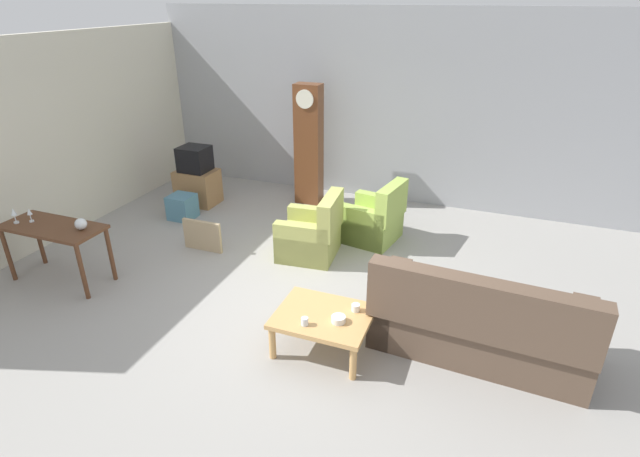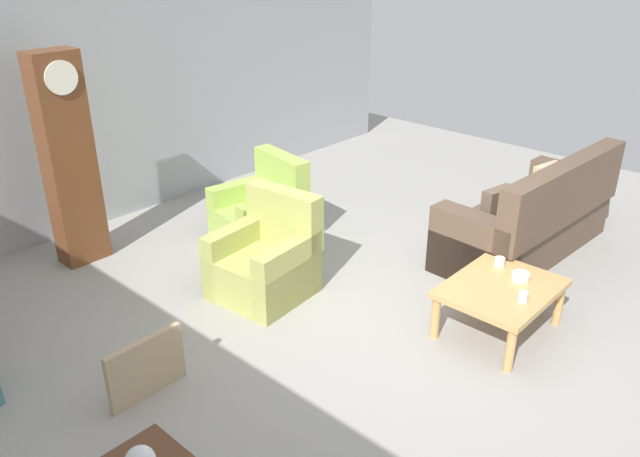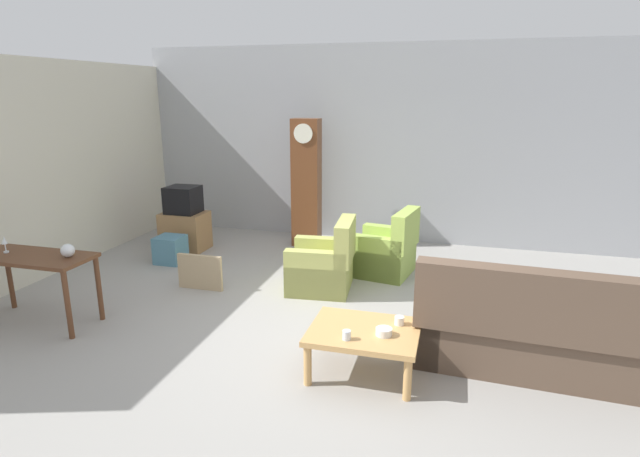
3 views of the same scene
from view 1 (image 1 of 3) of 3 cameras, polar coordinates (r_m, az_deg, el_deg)
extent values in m
plane|color=#999691|center=(6.02, -1.25, -8.17)|extent=(10.40, 10.40, 0.00)
cube|color=#9EA0A5|center=(8.63, 7.90, 13.67)|extent=(8.40, 0.16, 3.20)
cube|color=beige|center=(8.14, -29.11, 8.84)|extent=(0.12, 6.40, 2.88)
cube|color=brown|center=(5.37, 17.76, -11.46)|extent=(2.14, 0.95, 0.44)
cube|color=brown|center=(4.78, 17.99, -8.90)|extent=(2.11, 0.31, 0.60)
cube|color=brown|center=(5.35, 27.99, -12.10)|extent=(0.28, 0.85, 0.68)
cube|color=brown|center=(5.41, 8.10, -8.45)|extent=(0.28, 0.85, 0.68)
cube|color=#C6B284|center=(5.19, 23.69, -8.52)|extent=(0.38, 0.19, 0.36)
cube|color=brown|center=(5.23, 13.20, -6.61)|extent=(0.38, 0.19, 0.36)
cube|color=tan|center=(6.89, -1.36, -1.58)|extent=(0.83, 0.83, 0.40)
cube|color=tan|center=(6.62, 1.25, 1.63)|extent=(0.25, 0.77, 0.52)
cube|color=tan|center=(7.11, -0.67, 0.20)|extent=(0.77, 0.23, 0.60)
cube|color=tan|center=(6.59, -2.12, -1.95)|extent=(0.77, 0.23, 0.60)
cube|color=#A2C053|center=(7.39, 5.83, 0.23)|extent=(0.88, 0.88, 0.40)
cube|color=#A2C053|center=(7.09, 8.33, 3.02)|extent=(0.31, 0.78, 0.52)
cube|color=#A2C053|center=(7.60, 6.84, 1.74)|extent=(0.78, 0.29, 0.60)
cube|color=#A2C053|center=(7.10, 4.82, 0.07)|extent=(0.78, 0.29, 0.60)
cube|color=tan|center=(5.05, 0.38, -10.16)|extent=(0.96, 0.76, 0.05)
cylinder|color=tan|center=(5.08, -5.55, -13.05)|extent=(0.07, 0.07, 0.37)
cylinder|color=tan|center=(4.83, 3.86, -15.32)|extent=(0.07, 0.07, 0.37)
cylinder|color=tan|center=(5.55, -2.59, -9.18)|extent=(0.07, 0.07, 0.37)
cylinder|color=tan|center=(5.32, 5.98, -11.00)|extent=(0.07, 0.07, 0.37)
cube|color=#56331E|center=(6.89, -28.67, 0.14)|extent=(1.30, 0.56, 0.04)
cylinder|color=#56331E|center=(7.37, -32.50, -2.58)|extent=(0.06, 0.06, 0.73)
cylinder|color=#56331E|center=(6.49, -25.89, -4.58)|extent=(0.06, 0.06, 0.73)
cylinder|color=#56331E|center=(7.62, -29.83, -1.07)|extent=(0.06, 0.06, 0.73)
cylinder|color=#56331E|center=(6.77, -23.14, -2.78)|extent=(0.06, 0.06, 0.73)
cube|color=brown|center=(8.44, -1.32, 9.60)|extent=(0.44, 0.28, 2.05)
cylinder|color=silver|center=(8.12, -1.79, 14.79)|extent=(0.30, 0.02, 0.30)
cube|color=#997047|center=(8.87, -14.00, 4.72)|extent=(0.68, 0.52, 0.60)
cube|color=black|center=(8.71, -14.36, 7.85)|extent=(0.48, 0.44, 0.42)
cube|color=tan|center=(7.21, -13.50, -0.81)|extent=(0.60, 0.05, 0.45)
cube|color=teal|center=(8.35, -15.71, 2.44)|extent=(0.39, 0.38, 0.40)
sphere|color=silver|center=(6.58, -26.03, 0.48)|extent=(0.14, 0.14, 0.14)
cylinder|color=white|center=(5.07, 4.17, -9.15)|extent=(0.09, 0.09, 0.08)
cylinder|color=silver|center=(4.87, -1.78, -10.73)|extent=(0.07, 0.07, 0.08)
cylinder|color=white|center=(4.91, 2.16, -10.48)|extent=(0.14, 0.14, 0.06)
cylinder|color=silver|center=(7.18, -31.79, 0.61)|extent=(0.06, 0.06, 0.02)
cylinder|color=silver|center=(7.16, -31.89, 1.02)|extent=(0.01, 0.01, 0.09)
cone|color=silver|center=(7.13, -32.06, 1.68)|extent=(0.07, 0.07, 0.09)
cylinder|color=silver|center=(7.12, -30.48, 0.75)|extent=(0.05, 0.05, 0.02)
cylinder|color=silver|center=(7.10, -30.56, 1.11)|extent=(0.01, 0.01, 0.08)
cone|color=silver|center=(7.07, -30.71, 1.72)|extent=(0.06, 0.06, 0.08)
camera|label=2|loc=(5.96, -51.29, 12.83)|focal=35.30mm
camera|label=3|loc=(1.17, -59.47, -42.37)|focal=28.57mm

